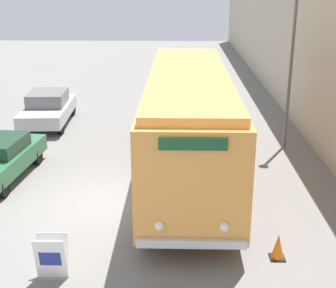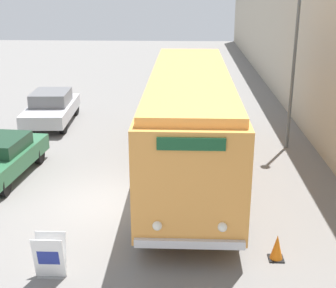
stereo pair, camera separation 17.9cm
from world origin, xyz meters
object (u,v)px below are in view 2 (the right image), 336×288
Objects in this scene: streetlamp at (296,35)px; parked_car_mid at (51,107)px; sign_board at (50,257)px; vintage_bus at (190,118)px; traffic_cone at (277,247)px.

streetlamp is 11.23m from parked_car_mid.
parked_car_mid reaches higher than sign_board.
vintage_bus reaches higher than sign_board.
vintage_bus reaches higher than traffic_cone.
traffic_cone is (-1.83, -8.03, -4.07)m from streetlamp.
vintage_bus reaches higher than parked_car_mid.
vintage_bus is at bearing -143.20° from streetlamp.
streetlamp reaches higher than sign_board.
parked_car_mid is at bearing 105.33° from sign_board.
streetlamp is at bearing 77.15° from traffic_cone.
streetlamp reaches higher than parked_car_mid.
traffic_cone is at bearing -102.85° from streetlamp.
traffic_cone is (2.07, -5.10, -1.69)m from vintage_bus.
traffic_cone is at bearing -67.88° from vintage_bus.
sign_board is 5.25m from traffic_cone.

